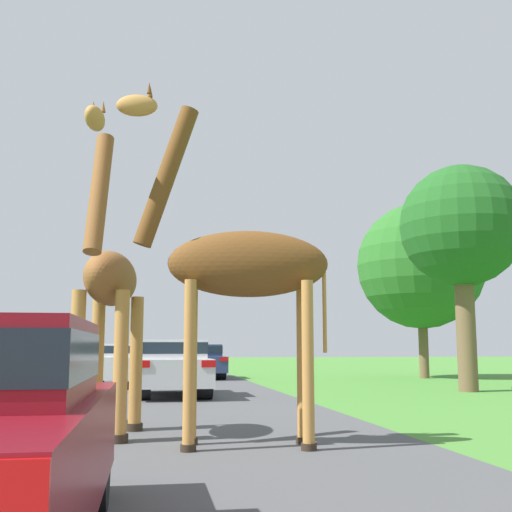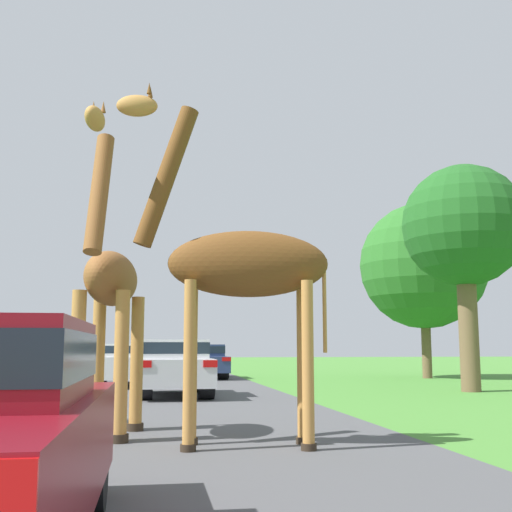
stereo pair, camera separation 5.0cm
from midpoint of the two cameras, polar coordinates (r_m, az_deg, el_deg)
name	(u,v)px [view 1 (the left image)]	position (r m, az deg, el deg)	size (l,w,h in m)	color
road	(141,376)	(29.17, -10.28, -10.45)	(8.11, 120.00, 0.00)	#4C4C4F
giraffe_near_road	(239,266)	(8.50, -1.69, -0.93)	(2.90, 0.91, 4.84)	#B77F3D
giraffe_companion	(109,290)	(9.62, -13.08, -3.00)	(1.03, 2.54, 4.57)	#B77F3D
car_queue_right	(120,363)	(22.13, -12.06, -9.28)	(1.97, 4.58, 1.37)	silver
car_queue_left	(173,366)	(17.24, -7.51, -9.64)	(1.87, 4.01, 1.46)	silver
car_far_ahead	(199,360)	(26.84, -5.17, -9.19)	(1.93, 4.47, 1.37)	navy
tree_left_edge	(421,266)	(27.81, 14.38, -0.84)	(5.30, 5.30, 7.31)	brown
tree_mid_field	(461,228)	(20.03, 17.72, 2.39)	(3.62, 3.62, 6.67)	brown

